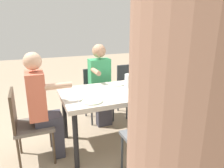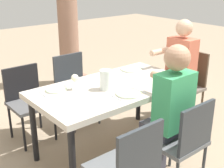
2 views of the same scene
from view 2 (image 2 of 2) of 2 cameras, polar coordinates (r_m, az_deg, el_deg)
ground_plane at (r=3.45m, az=0.12°, el=-12.23°), size 16.00×16.00×0.00m
dining_table at (r=3.13m, az=0.13°, el=-1.55°), size 1.63×0.88×0.76m
chair_west_north at (r=3.62m, az=-15.58°, el=-2.54°), size 0.44×0.44×0.84m
chair_west_south at (r=2.32m, az=3.05°, el=-15.21°), size 0.44×0.44×0.89m
chair_mid_north at (r=3.88m, az=-7.09°, el=0.12°), size 0.44×0.44×0.88m
chair_mid_south at (r=2.73m, az=13.11°, el=-9.97°), size 0.44×0.44×0.87m
chair_head_east at (r=4.04m, az=13.79°, el=0.44°), size 0.44×0.44×0.91m
diner_woman_green at (r=2.74m, az=10.38°, el=-4.84°), size 0.35×0.50×1.31m
diner_man_white at (r=3.83m, az=12.14°, el=2.48°), size 0.49×0.35×1.33m
plate_0 at (r=3.04m, az=-10.41°, el=-1.03°), size 0.21×0.21×0.02m
wine_glass_0 at (r=2.99m, az=-6.98°, el=1.03°), size 0.08×0.08×0.16m
fork_0 at (r=2.98m, az=-12.91°, el=-1.80°), size 0.03×0.17×0.01m
spoon_0 at (r=3.11m, az=-8.00°, el=-0.50°), size 0.02×0.17×0.01m
plate_1 at (r=2.90m, az=3.13°, el=-1.79°), size 0.25×0.25×0.02m
fork_1 at (r=2.81m, az=0.86°, el=-2.64°), size 0.02×0.17×0.01m
spoon_1 at (r=3.00m, az=5.25°, el=-1.20°), size 0.02×0.17×0.01m
plate_2 at (r=3.61m, az=3.64°, el=2.77°), size 0.25×0.25×0.02m
fork_2 at (r=3.52m, az=1.84°, el=2.22°), size 0.03×0.17×0.01m
spoon_2 at (r=3.71m, az=5.34°, el=3.13°), size 0.03×0.17×0.01m
water_pitcher at (r=2.99m, az=-1.19°, el=0.59°), size 0.12×0.12×0.20m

